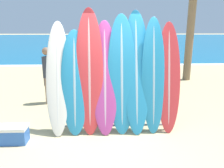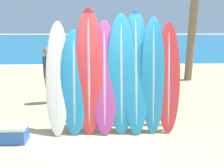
{
  "view_description": "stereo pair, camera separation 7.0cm",
  "coord_description": "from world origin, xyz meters",
  "px_view_note": "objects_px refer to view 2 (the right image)",
  "views": [
    {
      "loc": [
        -0.03,
        -3.67,
        2.21
      ],
      "look_at": [
        0.2,
        1.56,
        0.86
      ],
      "focal_mm": 35.0,
      "sensor_mm": 36.0,
      "label": 1
    },
    {
      "loc": [
        0.04,
        -3.67,
        2.21
      ],
      "look_at": [
        0.2,
        1.56,
        0.86
      ],
      "focal_mm": 35.0,
      "sensor_mm": 36.0,
      "label": 2
    }
  ],
  "objects_px": {
    "surfboard_slot_4": "(121,74)",
    "cooler_box": "(12,134)",
    "surfboard_slot_0": "(57,78)",
    "surfboard_slot_2": "(89,72)",
    "person_near_water": "(95,76)",
    "surfboard_slot_3": "(104,78)",
    "surfboard_slot_6": "(153,76)",
    "surfboard_slot_7": "(168,78)",
    "surfboard_rack": "(113,111)",
    "surfboard_slot_5": "(136,72)",
    "person_mid_beach": "(48,73)",
    "surfboard_slot_1": "(74,83)"
  },
  "relations": [
    {
      "from": "person_near_water",
      "to": "cooler_box",
      "type": "height_order",
      "value": "person_near_water"
    },
    {
      "from": "surfboard_slot_0",
      "to": "cooler_box",
      "type": "xyz_separation_m",
      "value": [
        -0.84,
        -0.5,
        -1.0
      ]
    },
    {
      "from": "surfboard_slot_0",
      "to": "cooler_box",
      "type": "height_order",
      "value": "surfboard_slot_0"
    },
    {
      "from": "surfboard_slot_0",
      "to": "surfboard_slot_6",
      "type": "distance_m",
      "value": 2.02
    },
    {
      "from": "surfboard_slot_1",
      "to": "surfboard_slot_5",
      "type": "xyz_separation_m",
      "value": [
        1.3,
        0.08,
        0.2
      ]
    },
    {
      "from": "surfboard_slot_1",
      "to": "cooler_box",
      "type": "xyz_separation_m",
      "value": [
        -1.2,
        -0.46,
        -0.92
      ]
    },
    {
      "from": "surfboard_slot_4",
      "to": "surfboard_slot_6",
      "type": "relative_size",
      "value": 1.03
    },
    {
      "from": "surfboard_rack",
      "to": "surfboard_slot_2",
      "type": "xyz_separation_m",
      "value": [
        -0.5,
        0.06,
        0.86
      ]
    },
    {
      "from": "surfboard_slot_2",
      "to": "person_near_water",
      "type": "distance_m",
      "value": 1.86
    },
    {
      "from": "surfboard_rack",
      "to": "surfboard_slot_0",
      "type": "relative_size",
      "value": 1.12
    },
    {
      "from": "surfboard_slot_2",
      "to": "surfboard_slot_6",
      "type": "bearing_deg",
      "value": -0.97
    },
    {
      "from": "surfboard_slot_2",
      "to": "surfboard_slot_3",
      "type": "bearing_deg",
      "value": 1.03
    },
    {
      "from": "person_mid_beach",
      "to": "cooler_box",
      "type": "height_order",
      "value": "person_mid_beach"
    },
    {
      "from": "surfboard_slot_4",
      "to": "person_mid_beach",
      "type": "bearing_deg",
      "value": 137.46
    },
    {
      "from": "surfboard_slot_4",
      "to": "cooler_box",
      "type": "distance_m",
      "value": 2.49
    },
    {
      "from": "surfboard_slot_5",
      "to": "cooler_box",
      "type": "bearing_deg",
      "value": -167.93
    },
    {
      "from": "surfboard_slot_2",
      "to": "cooler_box",
      "type": "distance_m",
      "value": 1.95
    },
    {
      "from": "person_near_water",
      "to": "surfboard_slot_1",
      "type": "bearing_deg",
      "value": -146.5
    },
    {
      "from": "surfboard_slot_7",
      "to": "person_mid_beach",
      "type": "distance_m",
      "value": 3.56
    },
    {
      "from": "surfboard_slot_0",
      "to": "surfboard_slot_1",
      "type": "height_order",
      "value": "surfboard_slot_0"
    },
    {
      "from": "surfboard_rack",
      "to": "surfboard_slot_3",
      "type": "xyz_separation_m",
      "value": [
        -0.18,
        0.07,
        0.73
      ]
    },
    {
      "from": "surfboard_slot_5",
      "to": "person_mid_beach",
      "type": "height_order",
      "value": "surfboard_slot_5"
    },
    {
      "from": "surfboard_slot_1",
      "to": "surfboard_slot_6",
      "type": "relative_size",
      "value": 0.89
    },
    {
      "from": "surfboard_slot_1",
      "to": "person_near_water",
      "type": "height_order",
      "value": "surfboard_slot_1"
    },
    {
      "from": "surfboard_slot_3",
      "to": "person_near_water",
      "type": "height_order",
      "value": "surfboard_slot_3"
    },
    {
      "from": "surfboard_rack",
      "to": "surfboard_slot_6",
      "type": "bearing_deg",
      "value": 2.52
    },
    {
      "from": "surfboard_slot_2",
      "to": "surfboard_slot_7",
      "type": "xyz_separation_m",
      "value": [
        1.68,
        -0.02,
        -0.14
      ]
    },
    {
      "from": "surfboard_slot_0",
      "to": "cooler_box",
      "type": "bearing_deg",
      "value": -149.1
    },
    {
      "from": "surfboard_slot_1",
      "to": "cooler_box",
      "type": "relative_size",
      "value": 3.77
    },
    {
      "from": "person_near_water",
      "to": "surfboard_slot_2",
      "type": "bearing_deg",
      "value": -136.93
    },
    {
      "from": "surfboard_slot_0",
      "to": "surfboard_slot_7",
      "type": "relative_size",
      "value": 1.01
    },
    {
      "from": "surfboard_slot_0",
      "to": "surfboard_slot_4",
      "type": "relative_size",
      "value": 0.94
    },
    {
      "from": "surfboard_rack",
      "to": "surfboard_slot_4",
      "type": "height_order",
      "value": "surfboard_slot_4"
    },
    {
      "from": "surfboard_slot_1",
      "to": "surfboard_slot_6",
      "type": "bearing_deg",
      "value": 0.54
    },
    {
      "from": "person_near_water",
      "to": "person_mid_beach",
      "type": "height_order",
      "value": "person_mid_beach"
    },
    {
      "from": "surfboard_slot_3",
      "to": "surfboard_slot_6",
      "type": "bearing_deg",
      "value": -1.6
    },
    {
      "from": "surfboard_rack",
      "to": "surfboard_slot_5",
      "type": "xyz_separation_m",
      "value": [
        0.49,
        0.1,
        0.84
      ]
    },
    {
      "from": "surfboard_slot_3",
      "to": "cooler_box",
      "type": "xyz_separation_m",
      "value": [
        -1.83,
        -0.5,
        -1.01
      ]
    },
    {
      "from": "surfboard_slot_4",
      "to": "surfboard_slot_7",
      "type": "xyz_separation_m",
      "value": [
        1.0,
        -0.03,
        -0.08
      ]
    },
    {
      "from": "person_mid_beach",
      "to": "surfboard_slot_6",
      "type": "bearing_deg",
      "value": 77.36
    },
    {
      "from": "surfboard_slot_0",
      "to": "surfboard_slot_7",
      "type": "height_order",
      "value": "surfboard_slot_0"
    },
    {
      "from": "surfboard_slot_5",
      "to": "cooler_box",
      "type": "height_order",
      "value": "surfboard_slot_5"
    },
    {
      "from": "surfboard_slot_4",
      "to": "surfboard_slot_7",
      "type": "relative_size",
      "value": 1.07
    },
    {
      "from": "surfboard_rack",
      "to": "surfboard_slot_4",
      "type": "distance_m",
      "value": 0.82
    },
    {
      "from": "surfboard_slot_5",
      "to": "cooler_box",
      "type": "xyz_separation_m",
      "value": [
        -2.5,
        -0.53,
        -1.12
      ]
    },
    {
      "from": "surfboard_slot_3",
      "to": "surfboard_slot_5",
      "type": "bearing_deg",
      "value": 2.72
    },
    {
      "from": "person_near_water",
      "to": "surfboard_slot_3",
      "type": "bearing_deg",
      "value": -126.64
    },
    {
      "from": "surfboard_slot_2",
      "to": "person_near_water",
      "type": "relative_size",
      "value": 1.74
    },
    {
      "from": "surfboard_rack",
      "to": "surfboard_slot_3",
      "type": "height_order",
      "value": "surfboard_slot_3"
    },
    {
      "from": "surfboard_slot_6",
      "to": "person_mid_beach",
      "type": "bearing_deg",
      "value": 145.05
    }
  ]
}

